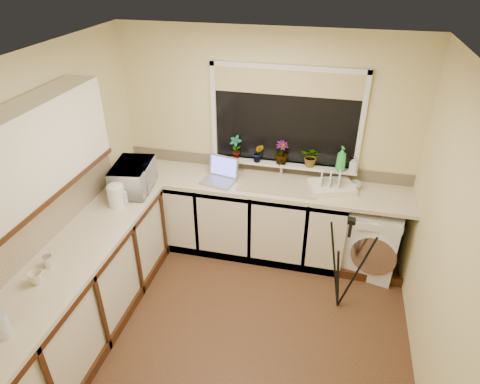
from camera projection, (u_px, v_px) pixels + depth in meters
The scene contains 32 objects.
floor at pixel (234, 326), 3.94m from camera, with size 3.20×3.20×0.00m, color brown.
ceiling at pixel (231, 63), 2.68m from camera, with size 3.20×3.20×0.00m, color white.
wall_back at pixel (266, 144), 4.56m from camera, with size 3.20×3.20×0.00m, color beige.
wall_left at pixel (55, 195), 3.62m from camera, with size 3.00×3.00×0.00m, color beige.
wall_right at pixel (448, 248), 2.99m from camera, with size 3.00×3.00×0.00m, color beige.
base_cabinet_back at pixel (231, 215), 4.78m from camera, with size 2.55×0.60×0.86m, color silver.
base_cabinet_left at pixel (85, 292), 3.72m from camera, with size 0.54×2.40×0.86m, color silver.
worktop_back at pixel (260, 184), 4.49m from camera, with size 3.20×0.60×0.04m, color beige.
worktop_left at pixel (74, 253), 3.49m from camera, with size 0.60×2.40×0.04m, color beige.
upper_cabinet at pixel (18, 161), 2.92m from camera, with size 0.28×1.90×0.70m, color silver.
splashback_left at pixel (37, 224), 3.42m from camera, with size 0.02×2.40×0.45m, color beige.
splashback_back at pixel (265, 165), 4.68m from camera, with size 3.20×0.02×0.14m, color beige.
window_glass at pixel (285, 118), 4.34m from camera, with size 1.50×0.02×1.00m, color black.
window_blind at pixel (287, 83), 4.13m from camera, with size 1.50×0.02×0.25m, color tan.
windowsill at pixel (282, 164), 4.56m from camera, with size 1.60×0.14×0.03m, color white.
sink at pixel (278, 184), 4.43m from camera, with size 0.82×0.46×0.03m, color tan.
faucet at pixel (281, 167), 4.53m from camera, with size 0.03×0.03×0.24m, color silver.
washing_machine at pixel (373, 238), 4.47m from camera, with size 0.55×0.54×0.78m, color silver.
laptop at pixel (220, 174), 4.50m from camera, with size 0.39×0.36×0.25m.
kettle at pixel (116, 196), 4.03m from camera, with size 0.16×0.16×0.22m, color white.
dish_rack at pixel (331, 187), 4.33m from camera, with size 0.44×0.33×0.07m, color white.
tripod at pixel (344, 265), 3.89m from camera, with size 0.50×0.50×1.05m, color black, non-canonical shape.
steel_jar at pixel (48, 261), 3.29m from camera, with size 0.07×0.07×0.10m, color silver.
microwave at pixel (133, 177), 4.28m from camera, with size 0.53×0.36×0.29m, color white.
plant_a at pixel (236, 147), 4.58m from camera, with size 0.14×0.10×0.27m, color #999999.
plant_b at pixel (258, 153), 4.52m from camera, with size 0.12×0.10×0.22m, color #999999.
plant_c at pixel (282, 153), 4.48m from camera, with size 0.14×0.14×0.26m, color #999999.
plant_d at pixel (311, 157), 4.43m from camera, with size 0.20×0.18×0.23m, color #999999.
soap_bottle_green at pixel (341, 159), 4.34m from camera, with size 0.10×0.10×0.27m, color green.
soap_bottle_clear at pixel (354, 164), 4.34m from camera, with size 0.08×0.08×0.17m, color #999999.
cup_back at pixel (356, 185), 4.34m from camera, with size 0.11×0.11×0.09m, color beige.
cup_left at pixel (36, 278), 3.12m from camera, with size 0.11×0.11×0.10m, color #EFDEC5.
Camera 1 is at (0.68, -2.65, 3.11)m, focal length 31.12 mm.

